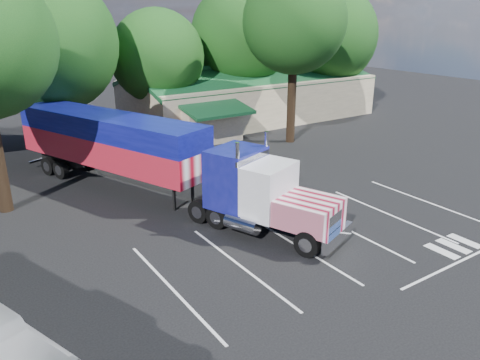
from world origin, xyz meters
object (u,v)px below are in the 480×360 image
silver_sedan (256,120)px  bicycle (203,164)px  semi_truck (144,152)px  woman (252,184)px

silver_sedan → bicycle: bearing=142.1°
semi_truck → silver_sedan: semi_truck is taller
woman → bicycle: bearing=9.6°
woman → silver_sedan: (10.40, 14.00, -0.20)m
semi_truck → silver_sedan: (15.23, 10.09, -1.94)m
woman → silver_sedan: bearing=-25.1°
woman → silver_sedan: woman is taller
bicycle → silver_sedan: size_ratio=0.37×
semi_truck → woman: size_ratio=12.12×
semi_truck → woman: bearing=-60.1°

